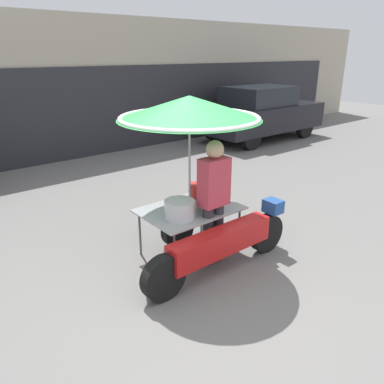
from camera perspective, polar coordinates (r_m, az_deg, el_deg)
The scene contains 6 objects.
ground_plane at distance 4.52m, azimuth 2.25°, elevation -15.16°, with size 36.00×36.00×0.00m, color slate.
shopfront_building at distance 10.67m, azimuth -26.55°, elevation 13.77°, with size 28.00×2.06×3.53m.
vendor_motorcycle_cart at distance 4.65m, azimuth 0.37°, elevation 7.87°, with size 2.29×1.78×2.15m.
vendor_person at distance 4.72m, azimuth 3.33°, elevation -0.71°, with size 0.38×0.22×1.65m.
parked_car at distance 12.20m, azimuth 10.35°, elevation 11.82°, with size 4.11×1.83×1.66m.
potted_plant at distance 15.54m, azimuth 17.23°, elevation 11.58°, with size 0.61×0.61×0.81m.
Camera 1 is at (-2.45, -2.74, 2.64)m, focal length 35.00 mm.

